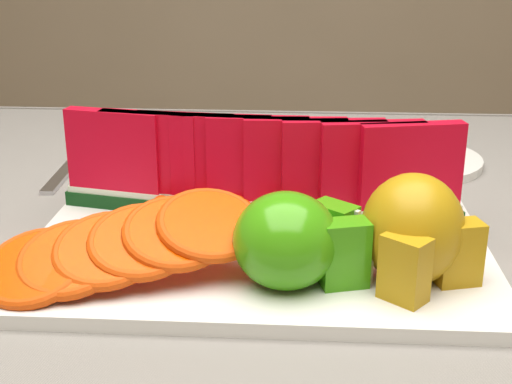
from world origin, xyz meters
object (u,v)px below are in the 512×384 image
(apple_cluster, at_px, (295,241))
(fork, at_px, (70,166))
(pear_cluster, at_px, (415,233))
(platter, at_px, (259,243))
(side_plate, at_px, (407,160))

(apple_cluster, relative_size, fork, 0.59)
(pear_cluster, distance_m, fork, 0.47)
(platter, relative_size, fork, 2.05)
(platter, distance_m, pear_cluster, 0.15)
(platter, xyz_separation_m, fork, (-0.24, 0.22, -0.00))
(apple_cluster, height_order, side_plate, apple_cluster)
(apple_cluster, height_order, pear_cluster, pear_cluster)
(platter, height_order, pear_cluster, pear_cluster)
(apple_cluster, bearing_deg, pear_cluster, 5.74)
(apple_cluster, bearing_deg, fork, 132.74)
(platter, bearing_deg, apple_cluster, -67.62)
(pear_cluster, distance_m, side_plate, 0.34)
(platter, bearing_deg, fork, 137.99)
(apple_cluster, bearing_deg, side_plate, 68.58)
(pear_cluster, bearing_deg, side_plate, 82.76)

